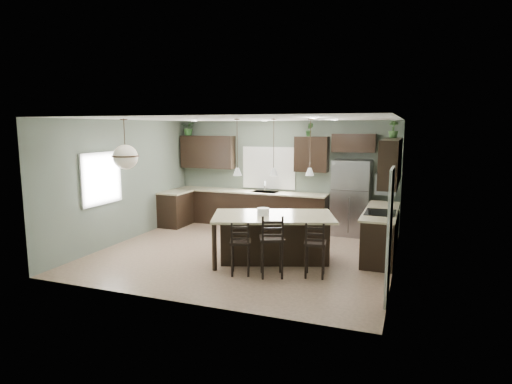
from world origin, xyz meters
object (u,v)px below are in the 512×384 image
(bar_stool_center, at_px, (272,245))
(bar_stool_right, at_px, (315,249))
(kitchen_island, at_px, (273,238))
(bar_stool_left, at_px, (240,248))
(refrigerator, at_px, (351,198))
(serving_dish, at_px, (263,212))
(plant_back_left, at_px, (189,128))

(bar_stool_center, distance_m, bar_stool_right, 0.77)
(kitchen_island, distance_m, bar_stool_left, 1.01)
(refrigerator, bearing_deg, bar_stool_left, -111.47)
(bar_stool_left, bearing_deg, serving_dish, 62.16)
(kitchen_island, height_order, bar_stool_left, bar_stool_left)
(refrigerator, relative_size, serving_dish, 7.71)
(refrigerator, bearing_deg, serving_dish, -115.74)
(refrigerator, bearing_deg, plant_back_left, 177.74)
(kitchen_island, height_order, bar_stool_right, bar_stool_right)
(bar_stool_right, bearing_deg, serving_dish, 145.98)
(bar_stool_center, xyz_separation_m, plant_back_left, (-3.70, 3.72, 2.05))
(refrigerator, relative_size, kitchen_island, 0.79)
(kitchen_island, xyz_separation_m, plant_back_left, (-3.44, 2.86, 2.16))
(refrigerator, xyz_separation_m, bar_stool_right, (-0.15, -3.30, -0.42))
(bar_stool_left, bearing_deg, plant_back_left, 108.54)
(serving_dish, bearing_deg, bar_stool_center, -60.70)
(refrigerator, distance_m, plant_back_left, 4.88)
(kitchen_island, height_order, plant_back_left, plant_back_left)
(kitchen_island, distance_m, bar_stool_right, 1.16)
(bar_stool_left, bearing_deg, refrigerator, 47.70)
(refrigerator, distance_m, serving_dish, 3.05)
(refrigerator, xyz_separation_m, serving_dish, (-1.32, -2.74, 0.07))
(bar_stool_right, bearing_deg, bar_stool_center, -169.88)
(kitchen_island, xyz_separation_m, bar_stool_right, (0.98, -0.62, 0.04))
(kitchen_island, xyz_separation_m, serving_dish, (-0.19, -0.07, 0.53))
(kitchen_island, bearing_deg, bar_stool_right, -52.03)
(kitchen_island, bearing_deg, bar_stool_center, -93.03)
(kitchen_island, xyz_separation_m, bar_stool_center, (0.26, -0.87, 0.10))
(refrigerator, bearing_deg, bar_stool_right, -92.63)
(bar_stool_left, bearing_deg, kitchen_island, 52.02)
(bar_stool_center, bearing_deg, bar_stool_left, 167.70)
(bar_stool_right, bearing_deg, kitchen_island, 138.99)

